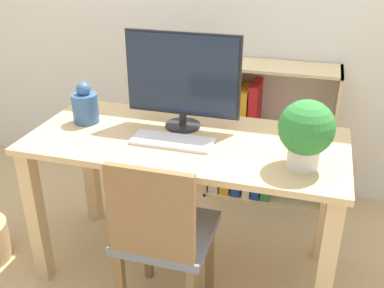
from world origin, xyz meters
TOP-DOWN VIEW (x-y plane):
  - ground_plane at (0.00, 0.00)m, footprint 10.00×10.00m
  - desk at (0.00, 0.00)m, footprint 1.48×0.67m
  - monitor at (-0.05, 0.13)m, footprint 0.56×0.17m
  - keyboard at (-0.05, -0.06)m, footprint 0.37×0.15m
  - vase at (-0.54, 0.05)m, footprint 0.13×0.13m
  - potted_plant at (0.54, -0.13)m, footprint 0.23×0.23m
  - chair at (-0.00, -0.35)m, footprint 0.40×0.40m
  - bookshelf at (0.18, 0.83)m, footprint 0.79×0.28m

SIDE VIEW (x-z plane):
  - ground_plane at x=0.00m, z-range 0.00..0.00m
  - bookshelf at x=0.18m, z-range -0.06..0.85m
  - chair at x=0.00m, z-range 0.04..0.90m
  - desk at x=0.00m, z-range 0.24..1.00m
  - keyboard at x=-0.05m, z-range 0.76..0.78m
  - vase at x=-0.54m, z-range 0.74..0.95m
  - potted_plant at x=0.54m, z-range 0.78..1.07m
  - monitor at x=-0.05m, z-range 0.78..1.25m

